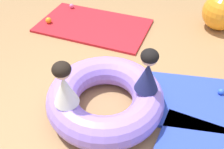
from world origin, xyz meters
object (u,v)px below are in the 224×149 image
at_px(play_ball_pink, 72,6).
at_px(play_ball_orange, 49,20).
at_px(child_in_navy, 148,71).
at_px(play_ball_teal, 160,101).
at_px(exercise_ball_large, 222,12).
at_px(child_in_white, 64,84).
at_px(play_ball_blue, 221,92).
at_px(inflatable_cushion, 105,98).

distance_m(play_ball_pink, play_ball_orange, 0.64).
height_order(child_in_navy, play_ball_teal, child_in_navy).
xyz_separation_m(child_in_navy, exercise_ball_large, (0.63, 2.20, -0.29)).
xyz_separation_m(child_in_navy, play_ball_orange, (-2.04, 1.23, -0.50)).
xyz_separation_m(child_in_white, play_ball_pink, (-1.26, 2.34, -0.51)).
height_order(child_in_white, play_ball_blue, child_in_white).
height_order(child_in_white, play_ball_teal, child_in_white).
bearing_deg(child_in_white, play_ball_teal, -50.23).
bearing_deg(play_ball_blue, exercise_ball_large, 95.76).
height_order(inflatable_cushion, exercise_ball_large, exercise_ball_large).
distance_m(play_ball_pink, play_ball_blue, 3.03).
bearing_deg(play_ball_pink, play_ball_blue, -25.43).
relative_size(child_in_white, exercise_ball_large, 0.82).
distance_m(child_in_navy, exercise_ball_large, 2.31).
height_order(play_ball_teal, exercise_ball_large, exercise_ball_large).
bearing_deg(play_ball_teal, child_in_navy, -139.90).
distance_m(play_ball_blue, exercise_ball_large, 1.67).
bearing_deg(exercise_ball_large, play_ball_blue, -84.24).
bearing_deg(play_ball_orange, exercise_ball_large, 19.99).
distance_m(play_ball_orange, play_ball_teal, 2.45).
distance_m(child_in_navy, play_ball_orange, 2.43).
distance_m(child_in_navy, play_ball_pink, 2.74).
relative_size(child_in_navy, play_ball_orange, 4.92).
xyz_separation_m(child_in_white, child_in_navy, (0.68, 0.48, -0.00)).
bearing_deg(play_ball_blue, inflatable_cushion, -149.90).
xyz_separation_m(child_in_white, exercise_ball_large, (1.31, 2.68, -0.29)).
xyz_separation_m(play_ball_pink, play_ball_blue, (2.74, -1.30, -0.01)).
bearing_deg(play_ball_pink, play_ball_teal, -39.58).
xyz_separation_m(child_in_navy, play_ball_blue, (0.80, 0.56, -0.51)).
bearing_deg(play_ball_pink, child_in_white, -61.63).
height_order(inflatable_cushion, play_ball_pink, inflatable_cushion).
xyz_separation_m(inflatable_cushion, child_in_white, (-0.27, -0.34, 0.42)).
distance_m(inflatable_cushion, play_ball_teal, 0.63).
relative_size(child_in_white, child_in_navy, 1.00).
relative_size(inflatable_cushion, play_ball_blue, 18.30).
xyz_separation_m(play_ball_pink, play_ball_teal, (2.09, -1.73, 0.01)).
relative_size(child_in_white, play_ball_teal, 5.28).
distance_m(child_in_white, child_in_navy, 0.83).
relative_size(play_ball_pink, exercise_ball_large, 0.14).
height_order(play_ball_orange, exercise_ball_large, exercise_ball_large).
bearing_deg(exercise_ball_large, play_ball_teal, -102.98).
xyz_separation_m(inflatable_cushion, play_ball_blue, (1.20, 0.70, -0.10)).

